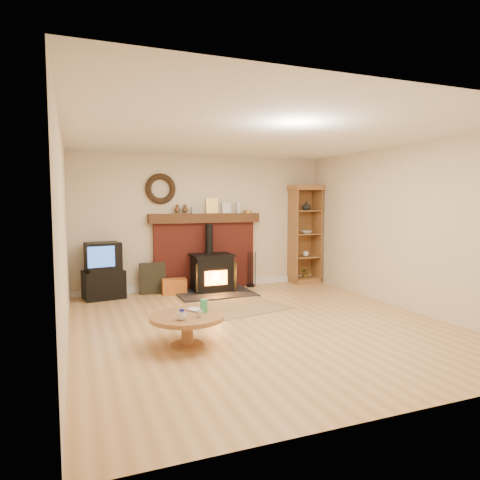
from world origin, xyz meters
name	(u,v)px	position (x,y,z in m)	size (l,w,h in m)	color
ground	(260,324)	(0.00, 0.00, 0.00)	(5.50, 5.50, 0.00)	tan
room_shell	(257,201)	(-0.02, 0.09, 1.72)	(5.02, 5.52, 2.61)	beige
chimney_breast	(205,248)	(0.00, 2.67, 0.80)	(2.20, 0.22, 1.78)	maroon
wood_stove	(212,274)	(0.02, 2.27, 0.35)	(1.40, 1.00, 1.28)	black
area_rug	(234,308)	(-0.03, 0.97, 0.01)	(1.62, 1.12, 0.01)	brown
tv_unit	(103,272)	(-1.93, 2.47, 0.48)	(0.75, 0.58, 1.00)	black
curio_cabinet	(304,234)	(2.15, 2.56, 1.03)	(0.66, 0.47, 2.05)	brown
firelog_box	(174,286)	(-0.68, 2.40, 0.14)	(0.44, 0.28, 0.28)	gold
leaning_painting	(153,278)	(-1.05, 2.55, 0.29)	(0.49, 0.03, 0.58)	black
fire_tools	(251,279)	(0.91, 2.50, 0.16)	(0.19, 0.16, 0.70)	black
coffee_table	(187,321)	(-1.18, -0.54, 0.31)	(0.88, 0.88, 0.54)	brown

